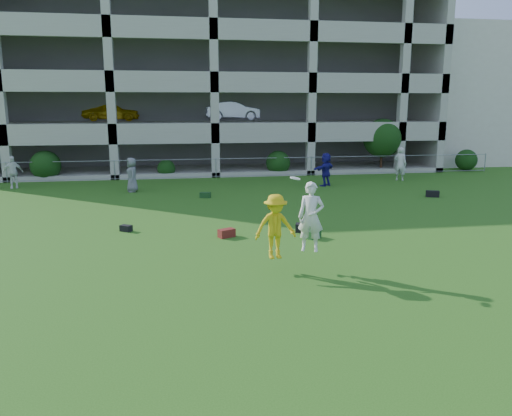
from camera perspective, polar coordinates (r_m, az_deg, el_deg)
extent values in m
plane|color=#235114|center=(12.37, 3.00, -9.17)|extent=(100.00, 100.00, 0.00)
cube|color=beige|center=(46.83, 24.16, 11.50)|extent=(16.00, 14.00, 10.00)
imported|color=white|center=(29.66, -26.05, 3.70)|extent=(1.08, 0.67, 1.72)
imported|color=slate|center=(26.30, -13.99, 3.70)|extent=(0.75, 0.97, 1.76)
imported|color=navy|center=(27.70, 7.98, 4.39)|extent=(1.64, 1.48, 1.82)
imported|color=silver|center=(30.56, 16.17, 4.87)|extent=(0.85, 0.82, 1.96)
cube|color=#590F1B|center=(16.93, -3.38, -2.87)|extent=(0.63, 0.51, 0.28)
cube|color=black|center=(18.27, -14.63, -2.25)|extent=(0.47, 0.43, 0.22)
cube|color=#143917|center=(16.89, 6.50, -3.00)|extent=(0.61, 0.58, 0.26)
cube|color=black|center=(17.65, 5.14, -2.26)|extent=(0.44, 0.44, 0.30)
cube|color=black|center=(25.68, 19.53, 1.54)|extent=(0.67, 0.48, 0.30)
cube|color=#173A15|center=(24.14, -5.83, 1.48)|extent=(0.57, 0.43, 0.25)
imported|color=gold|center=(13.18, 2.23, -2.14)|extent=(1.18, 0.76, 1.73)
imported|color=silver|center=(13.32, 6.30, -1.01)|extent=(0.80, 0.66, 1.87)
cylinder|color=white|center=(13.00, 4.49, 3.41)|extent=(0.27, 0.27, 0.10)
cube|color=#9E998C|center=(44.12, -6.27, 13.78)|extent=(30.00, 0.50, 12.00)
cube|color=#9E998C|center=(41.10, 15.93, 13.56)|extent=(0.50, 14.00, 12.00)
cube|color=#9E998C|center=(37.60, -5.49, 5.22)|extent=(30.00, 14.00, 0.30)
cube|color=#9E998C|center=(37.38, -5.59, 9.79)|extent=(30.00, 14.00, 0.30)
cube|color=#9E998C|center=(37.40, -5.68, 14.39)|extent=(30.00, 14.00, 0.30)
cube|color=#9E998C|center=(37.66, -5.78, 18.95)|extent=(30.00, 14.00, 0.30)
cube|color=#9E998C|center=(30.58, -4.69, 8.25)|extent=(30.00, 0.30, 0.90)
cube|color=#9E998C|center=(30.55, -4.78, 13.87)|extent=(30.00, 0.30, 0.90)
cube|color=#9E998C|center=(30.80, -4.88, 19.46)|extent=(30.00, 0.30, 0.90)
cube|color=#9E998C|center=(30.76, -16.38, 14.28)|extent=(0.50, 0.50, 12.00)
cube|color=#9E998C|center=(30.67, -4.81, 14.71)|extent=(0.50, 0.50, 12.00)
cube|color=#9E998C|center=(31.73, 6.42, 14.58)|extent=(0.50, 0.50, 12.00)
cube|color=#9E998C|center=(33.83, 16.55, 14.00)|extent=(0.50, 0.50, 12.00)
cube|color=#605E59|center=(39.39, -5.87, 14.03)|extent=(29.00, 9.00, 11.60)
imported|color=#DFAF0B|center=(35.51, -16.20, 10.59)|extent=(4.00, 1.91, 1.32)
imported|color=silver|center=(35.52, -2.71, 11.04)|extent=(4.13, 1.82, 1.32)
cylinder|color=gray|center=(31.96, -26.62, 3.68)|extent=(0.06, 0.06, 1.20)
cylinder|color=gray|center=(30.71, -15.85, 4.20)|extent=(0.06, 0.06, 1.20)
cylinder|color=gray|center=(30.62, -4.60, 4.59)|extent=(0.06, 0.06, 1.20)
cylinder|color=gray|center=(31.68, 6.32, 4.79)|extent=(0.06, 0.06, 1.20)
cylinder|color=gray|center=(33.79, 16.20, 4.83)|extent=(0.06, 0.06, 1.20)
cylinder|color=gray|center=(36.76, 24.71, 4.75)|extent=(0.06, 0.06, 1.20)
cylinder|color=gray|center=(30.55, -4.62, 5.61)|extent=(36.00, 0.04, 0.04)
cylinder|color=gray|center=(30.69, -4.58, 3.62)|extent=(36.00, 0.04, 0.04)
sphere|color=#163D11|center=(31.97, -22.92, 4.51)|extent=(1.76, 1.76, 1.76)
sphere|color=#163D11|center=(31.12, -10.22, 4.46)|extent=(1.10, 1.10, 1.10)
sphere|color=#163D11|center=(31.76, 2.54, 5.18)|extent=(1.54, 1.54, 1.54)
cylinder|color=#382314|center=(34.06, 14.13, 5.64)|extent=(0.16, 0.16, 1.96)
sphere|color=#163D11|center=(33.95, 14.24, 7.75)|extent=(2.52, 2.52, 2.52)
sphere|color=#163D11|center=(36.71, 22.90, 5.07)|extent=(1.43, 1.43, 1.43)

